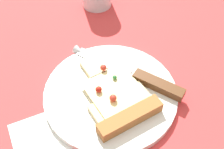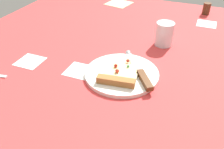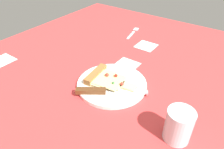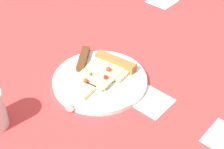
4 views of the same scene
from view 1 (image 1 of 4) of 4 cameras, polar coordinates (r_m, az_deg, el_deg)
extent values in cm
cube|color=#D13838|center=(64.35, -2.82, 0.84)|extent=(149.99, 149.99, 3.00)
cube|color=white|center=(55.14, -13.27, -11.28)|extent=(9.00, 9.00, 0.20)
cylinder|color=white|center=(57.68, -0.26, -3.71)|extent=(24.83, 24.83, 1.29)
cube|color=beige|center=(54.81, 1.90, -5.89)|extent=(7.34, 11.67, 1.00)
cube|color=beige|center=(57.55, -1.04, -2.01)|extent=(6.46, 7.85, 1.00)
cube|color=beige|center=(60.37, -3.45, 1.20)|extent=(5.61, 4.23, 1.00)
cube|color=#EDD88C|center=(55.73, 0.26, -3.33)|extent=(11.08, 10.39, 0.30)
cube|color=#9E6633|center=(52.98, 3.68, -7.82)|extent=(4.09, 12.23, 2.20)
sphere|color=red|center=(54.03, 0.19, -4.36)|extent=(1.29, 1.29, 1.29)
sphere|color=red|center=(58.51, -1.54, 1.31)|extent=(1.21, 1.21, 1.21)
sphere|color=#2D7A38|center=(57.19, 0.50, -0.53)|extent=(0.80, 0.80, 0.80)
sphere|color=#B21E14|center=(55.29, -2.49, -2.76)|extent=(1.15, 1.15, 1.15)
cube|color=silver|center=(61.75, -1.53, 2.25)|extent=(10.99, 8.50, 0.30)
cone|color=silver|center=(64.21, -6.08, 4.30)|extent=(2.78, 2.78, 2.00)
cube|color=#593319|center=(57.87, 8.57, -1.90)|extent=(9.46, 7.52, 1.60)
camera|label=2|loc=(0.48, 101.49, -14.14)|focal=38.81mm
camera|label=3|loc=(0.89, 28.21, 45.95)|focal=33.08mm
camera|label=4|loc=(0.88, -65.05, 37.50)|focal=54.60mm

